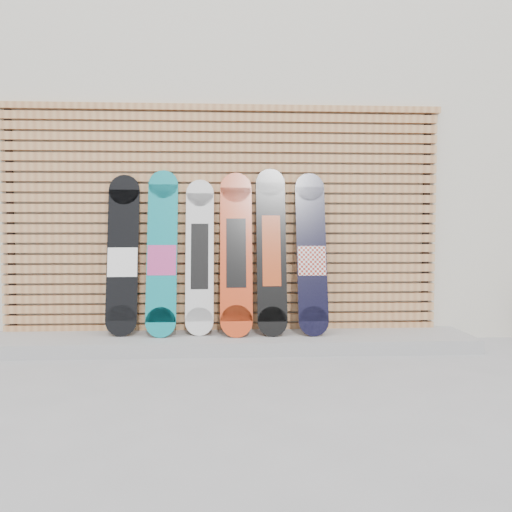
{
  "coord_description": "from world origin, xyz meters",
  "views": [
    {
      "loc": [
        -0.07,
        -3.89,
        1.09
      ],
      "look_at": [
        0.16,
        0.75,
        0.85
      ],
      "focal_mm": 35.0,
      "sensor_mm": 36.0,
      "label": 1
    }
  ],
  "objects_px": {
    "snowboard_4": "(271,251)",
    "snowboard_5": "(312,254)",
    "snowboard_0": "(123,255)",
    "snowboard_1": "(162,253)",
    "snowboard_2": "(200,256)",
    "snowboard_3": "(236,253)"
  },
  "relations": [
    {
      "from": "snowboard_4",
      "to": "snowboard_5",
      "type": "bearing_deg",
      "value": -0.86
    },
    {
      "from": "snowboard_2",
      "to": "snowboard_3",
      "type": "xyz_separation_m",
      "value": [
        0.34,
        -0.05,
        0.03
      ]
    },
    {
      "from": "snowboard_3",
      "to": "snowboard_4",
      "type": "xyz_separation_m",
      "value": [
        0.33,
        0.01,
        0.02
      ]
    },
    {
      "from": "snowboard_1",
      "to": "snowboard_3",
      "type": "distance_m",
      "value": 0.69
    },
    {
      "from": "snowboard_1",
      "to": "snowboard_2",
      "type": "height_order",
      "value": "snowboard_1"
    },
    {
      "from": "snowboard_1",
      "to": "snowboard_4",
      "type": "relative_size",
      "value": 0.99
    },
    {
      "from": "snowboard_3",
      "to": "snowboard_4",
      "type": "height_order",
      "value": "snowboard_4"
    },
    {
      "from": "snowboard_4",
      "to": "snowboard_5",
      "type": "relative_size",
      "value": 1.03
    },
    {
      "from": "snowboard_2",
      "to": "snowboard_5",
      "type": "height_order",
      "value": "snowboard_5"
    },
    {
      "from": "snowboard_3",
      "to": "snowboard_5",
      "type": "relative_size",
      "value": 1.0
    },
    {
      "from": "snowboard_2",
      "to": "snowboard_1",
      "type": "bearing_deg",
      "value": -174.22
    },
    {
      "from": "snowboard_0",
      "to": "snowboard_2",
      "type": "xyz_separation_m",
      "value": [
        0.71,
        0.0,
        -0.01
      ]
    },
    {
      "from": "snowboard_1",
      "to": "snowboard_2",
      "type": "relative_size",
      "value": 1.06
    },
    {
      "from": "snowboard_0",
      "to": "snowboard_1",
      "type": "relative_size",
      "value": 0.97
    },
    {
      "from": "snowboard_1",
      "to": "snowboard_3",
      "type": "xyz_separation_m",
      "value": [
        0.69,
        -0.01,
        0.0
      ]
    },
    {
      "from": "snowboard_0",
      "to": "snowboard_2",
      "type": "bearing_deg",
      "value": 0.05
    },
    {
      "from": "snowboard_0",
      "to": "snowboard_3",
      "type": "distance_m",
      "value": 1.06
    },
    {
      "from": "snowboard_0",
      "to": "snowboard_2",
      "type": "height_order",
      "value": "snowboard_0"
    },
    {
      "from": "snowboard_4",
      "to": "snowboard_3",
      "type": "bearing_deg",
      "value": -178.03
    },
    {
      "from": "snowboard_0",
      "to": "snowboard_5",
      "type": "height_order",
      "value": "snowboard_5"
    },
    {
      "from": "snowboard_2",
      "to": "snowboard_0",
      "type": "bearing_deg",
      "value": -179.95
    },
    {
      "from": "snowboard_0",
      "to": "snowboard_1",
      "type": "height_order",
      "value": "snowboard_1"
    }
  ]
}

